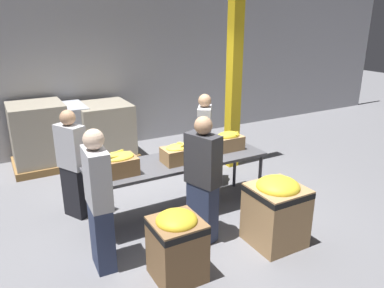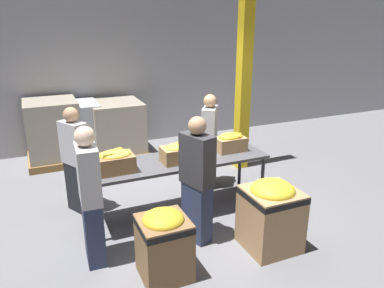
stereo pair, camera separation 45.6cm
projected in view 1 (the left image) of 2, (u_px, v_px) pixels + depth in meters
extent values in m
plane|color=slate|center=(179.00, 212.00, 5.35)|extent=(30.00, 30.00, 0.00)
cube|color=#A8A8AD|center=(102.00, 50.00, 7.45)|extent=(16.00, 0.08, 4.00)
cube|color=#4C4C51|center=(178.00, 161.00, 5.10)|extent=(2.49, 0.76, 0.04)
cylinder|color=#38383D|center=(102.00, 219.00, 4.43)|extent=(0.05, 0.05, 0.76)
cylinder|color=#38383D|center=(260.00, 179.00, 5.51)|extent=(0.05, 0.05, 0.76)
cylinder|color=#38383D|center=(88.00, 197.00, 4.95)|extent=(0.05, 0.05, 0.76)
cylinder|color=#38383D|center=(235.00, 165.00, 6.04)|extent=(0.05, 0.05, 0.76)
cube|color=olive|center=(118.00, 166.00, 4.61)|extent=(0.44, 0.34, 0.22)
ellipsoid|color=yellow|center=(118.00, 157.00, 4.57)|extent=(0.40, 0.29, 0.10)
ellipsoid|color=yellow|center=(112.00, 157.00, 4.45)|extent=(0.17, 0.05, 0.05)
ellipsoid|color=yellow|center=(124.00, 152.00, 4.66)|extent=(0.13, 0.13, 0.04)
ellipsoid|color=yellow|center=(118.00, 152.00, 4.61)|extent=(0.18, 0.12, 0.04)
cube|color=#A37A4C|center=(179.00, 155.00, 4.98)|extent=(0.43, 0.31, 0.20)
ellipsoid|color=yellow|center=(179.00, 147.00, 4.95)|extent=(0.35, 0.25, 0.08)
ellipsoid|color=yellow|center=(182.00, 144.00, 5.00)|extent=(0.06, 0.15, 0.06)
ellipsoid|color=yellow|center=(184.00, 145.00, 4.91)|extent=(0.15, 0.12, 0.05)
ellipsoid|color=yellow|center=(182.00, 144.00, 4.96)|extent=(0.11, 0.16, 0.05)
cube|color=tan|center=(228.00, 143.00, 5.45)|extent=(0.43, 0.26, 0.20)
ellipsoid|color=yellow|center=(228.00, 136.00, 5.42)|extent=(0.37, 0.23, 0.12)
ellipsoid|color=yellow|center=(229.00, 134.00, 5.36)|extent=(0.20, 0.09, 0.04)
ellipsoid|color=yellow|center=(233.00, 134.00, 5.38)|extent=(0.10, 0.16, 0.04)
ellipsoid|color=yellow|center=(232.00, 133.00, 5.44)|extent=(0.11, 0.20, 0.05)
ellipsoid|color=yellow|center=(237.00, 133.00, 5.44)|extent=(0.16, 0.16, 0.05)
cube|color=black|center=(76.00, 191.00, 5.16)|extent=(0.33, 0.39, 0.72)
cube|color=#B2B2B7|center=(71.00, 147.00, 4.95)|extent=(0.37, 0.45, 0.59)
sphere|color=tan|center=(68.00, 118.00, 4.82)|extent=(0.20, 0.20, 0.20)
cube|color=#2D3856|center=(202.00, 211.00, 4.60)|extent=(0.30, 0.40, 0.75)
cube|color=#333338|center=(203.00, 160.00, 4.38)|extent=(0.34, 0.47, 0.62)
sphere|color=tan|center=(203.00, 125.00, 4.25)|extent=(0.21, 0.21, 0.21)
cube|color=black|center=(204.00, 164.00, 6.10)|extent=(0.35, 0.39, 0.72)
cube|color=#B2B2B7|center=(204.00, 126.00, 5.89)|extent=(0.40, 0.45, 0.60)
sphere|color=tan|center=(205.00, 101.00, 5.76)|extent=(0.20, 0.20, 0.20)
cube|color=#2D3856|center=(102.00, 236.00, 4.08)|extent=(0.22, 0.37, 0.76)
cube|color=#B2B2B7|center=(97.00, 178.00, 3.85)|extent=(0.23, 0.44, 0.63)
sphere|color=beige|center=(93.00, 139.00, 3.72)|extent=(0.21, 0.21, 0.21)
cube|color=olive|center=(177.00, 249.00, 3.92)|extent=(0.51, 0.51, 0.68)
cube|color=black|center=(177.00, 226.00, 3.83)|extent=(0.51, 0.51, 0.07)
ellipsoid|color=gold|center=(177.00, 220.00, 3.81)|extent=(0.43, 0.43, 0.18)
cube|color=tan|center=(276.00, 215.00, 4.52)|extent=(0.61, 0.61, 0.75)
cube|color=black|center=(278.00, 191.00, 4.42)|extent=(0.61, 0.61, 0.07)
ellipsoid|color=yellow|center=(278.00, 186.00, 4.40)|extent=(0.52, 0.52, 0.21)
cube|color=gold|center=(235.00, 56.00, 6.39)|extent=(0.20, 0.20, 4.00)
cube|color=olive|center=(43.00, 164.00, 6.91)|extent=(1.00, 1.00, 0.13)
cube|color=#A39984|center=(39.00, 133.00, 6.72)|extent=(0.92, 0.92, 1.07)
cube|color=olive|center=(66.00, 159.00, 7.12)|extent=(0.94, 0.94, 0.13)
cube|color=#B2B7C1|center=(63.00, 132.00, 6.94)|extent=(0.86, 0.86, 0.97)
cube|color=olive|center=(107.00, 154.00, 7.38)|extent=(1.05, 1.05, 0.13)
cube|color=#A39984|center=(104.00, 128.00, 7.20)|extent=(0.97, 0.97, 0.95)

